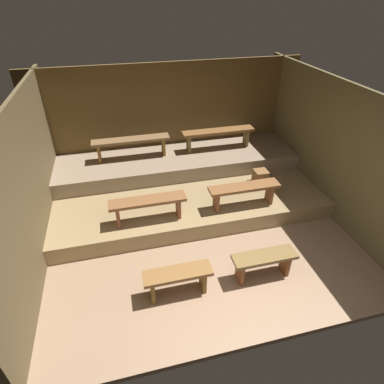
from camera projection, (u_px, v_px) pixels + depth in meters
ground at (195, 221)px, 5.62m from camera, size 5.61×4.86×0.08m
wall_back at (171, 118)px, 6.63m from camera, size 5.61×0.06×2.26m
wall_left at (30, 183)px, 4.48m from camera, size 0.06×4.86×2.26m
wall_right at (330, 147)px, 5.46m from camera, size 0.06×4.86×2.26m
platform_lower at (185, 190)px, 6.12m from camera, size 4.81×2.58×0.29m
platform_middle at (178, 161)px, 6.49m from camera, size 4.81×1.25×0.29m
bench_floor_left at (178, 277)px, 4.11m from camera, size 0.91×0.27×0.40m
bench_floor_right at (264, 261)px, 4.36m from camera, size 0.91×0.27×0.40m
bench_lower_left at (148, 204)px, 4.95m from camera, size 1.21×0.27×0.40m
bench_lower_right at (244, 190)px, 5.28m from camera, size 1.21×0.27×0.40m
bench_middle_left at (131, 142)px, 6.15m from camera, size 1.50×0.27×0.40m
bench_middle_right at (218, 134)px, 6.51m from camera, size 1.50×0.27×0.40m
wooden_crate_lower at (260, 176)px, 6.03m from camera, size 0.25×0.25×0.25m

